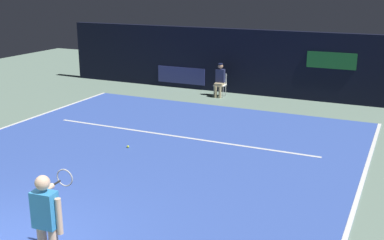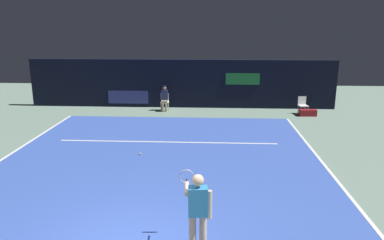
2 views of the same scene
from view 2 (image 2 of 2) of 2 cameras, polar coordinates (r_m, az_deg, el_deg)
name	(u,v)px [view 2 (image 2 of 2)]	position (r m, az deg, el deg)	size (l,w,h in m)	color
ground_plane	(160,162)	(12.11, -5.00, -6.59)	(32.70, 32.70, 0.00)	slate
court_surface	(160,162)	(12.11, -5.01, -6.56)	(10.72, 12.05, 0.01)	#3856B2
line_sideline_left	(325,165)	(12.54, 19.97, -6.62)	(0.10, 12.05, 0.01)	white
line_sideline_right	(3,159)	(13.87, -27.40, -5.39)	(0.10, 12.05, 0.01)	white
line_service	(168,142)	(14.08, -3.82, -3.45)	(8.36, 0.10, 0.01)	white
back_wall	(181,84)	(19.92, -1.74, 5.69)	(16.53, 0.33, 2.60)	black
tennis_player	(198,211)	(7.04, 0.89, -13.98)	(0.68, 0.93, 1.73)	beige
line_judge_on_chair	(165,98)	(19.16, -4.31, 3.45)	(0.47, 0.55, 1.32)	white
courtside_chair_near	(303,104)	(19.28, 16.89, 2.37)	(0.50, 0.48, 0.88)	white
tennis_ball	(140,154)	(12.83, -8.07, -5.24)	(0.07, 0.07, 0.07)	#CCE033
equipment_bag	(308,113)	(18.99, 17.60, 1.08)	(0.84, 0.32, 0.32)	maroon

